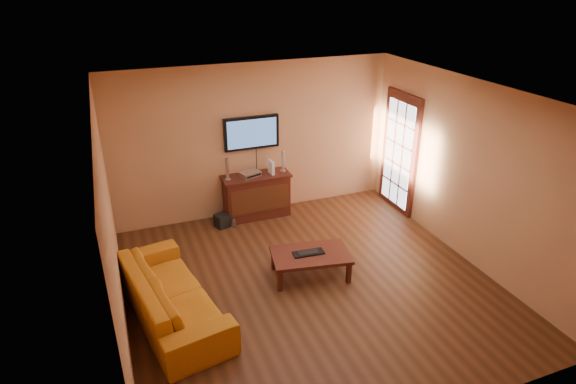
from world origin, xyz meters
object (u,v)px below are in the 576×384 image
subwoofer (222,221)px  av_receiver (250,174)px  game_console (271,167)px  keyboard (308,253)px  coffee_table (311,256)px  speaker_right (283,162)px  bottle (234,223)px  television (252,133)px  sofa (170,287)px  media_console (257,196)px  speaker_left (227,170)px

subwoofer → av_receiver: bearing=-1.8°
game_console → keyboard: 2.12m
coffee_table → subwoofer: bearing=113.5°
coffee_table → speaker_right: bearing=80.2°
coffee_table → bottle: size_ratio=6.71×
television → subwoofer: size_ratio=4.37×
sofa → bottle: (1.35, 1.95, -0.35)m
media_console → speaker_left: bearing=-179.1°
coffee_table → subwoofer: size_ratio=5.40×
media_console → television: (0.00, 0.19, 1.11)m
sofa → speaker_right: (2.37, 2.26, 0.53)m
coffee_table → speaker_left: bearing=107.6°
television → game_console: size_ratio=3.98×
sofa → game_console: 3.11m
sofa → bottle: size_ratio=12.43×
bottle → media_console: bearing=29.3°
speaker_right → bottle: 1.38m
sofa → keyboard: sofa is taller
av_receiver → media_console: bearing=-27.2°
bottle → keyboard: (0.62, -1.78, 0.31)m
speaker_left → keyboard: bearing=-73.1°
coffee_table → bottle: bearing=110.0°
television → coffee_table: size_ratio=0.81×
television → keyboard: television is taller
av_receiver → coffee_table: bearing=-100.9°
subwoofer → keyboard: bearing=-86.2°
speaker_right → av_receiver: 0.63m
av_receiver → bottle: (-0.40, -0.30, -0.75)m
av_receiver → subwoofer: 0.95m
sofa → subwoofer: (1.17, 2.08, -0.32)m
av_receiver → game_console: size_ratio=1.38×
coffee_table → speaker_right: 2.22m
media_console → subwoofer: (-0.69, -0.16, -0.29)m
coffee_table → av_receiver: av_receiver is taller
speaker_right → av_receiver: bearing=-179.9°
media_console → keyboard: bearing=-86.8°
sofa → coffee_table: bearing=-95.7°
media_console → bottle: size_ratio=6.71×
television → subwoofer: television is taller
speaker_left → subwoofer: size_ratio=1.71×
media_console → bottle: (-0.51, -0.28, -0.32)m
television → media_console: bearing=-90.0°
coffee_table → subwoofer: (-0.83, 1.91, -0.22)m
av_receiver → keyboard: av_receiver is taller
sofa → subwoofer: sofa is taller
av_receiver → subwoofer: bearing=179.4°
subwoofer → bottle: (0.18, -0.12, -0.03)m
game_console → bottle: size_ratio=1.36×
subwoofer → game_console: bearing=-10.7°
sofa → subwoofer: size_ratio=10.01×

